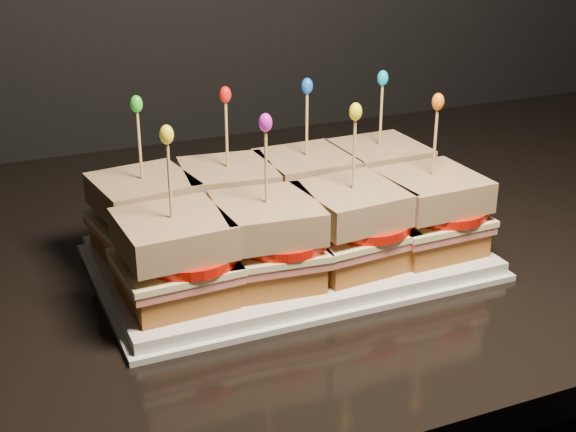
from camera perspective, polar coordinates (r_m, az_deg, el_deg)
name	(u,v)px	position (r m, az deg, el deg)	size (l,w,h in m)	color
granite_slab	(126,270)	(0.87, -11.47, -3.78)	(2.40, 0.75, 0.03)	black
platter	(288,257)	(0.82, 0.00, -2.94)	(0.37, 0.23, 0.02)	white
platter_rim	(288,262)	(0.83, 0.00, -3.32)	(0.39, 0.24, 0.01)	white
sandwich_0_bread_bot	(147,240)	(0.82, -10.01, -1.69)	(0.09, 0.09, 0.02)	brown
sandwich_0_ham	(146,225)	(0.82, -10.09, -0.65)	(0.10, 0.09, 0.01)	#CB655C
sandwich_0_cheese	(145,219)	(0.81, -10.13, -0.19)	(0.10, 0.10, 0.01)	#F4EAA9
sandwich_0_tomato	(158,212)	(0.81, -9.24, 0.27)	(0.09, 0.09, 0.01)	red
sandwich_0_bread_top	(143,193)	(0.80, -10.26, 1.61)	(0.09, 0.09, 0.03)	#5E2F12
sandwich_0_pick	(140,149)	(0.79, -10.49, 4.68)	(0.00, 0.00, 0.09)	tan
sandwich_0_frill	(136,104)	(0.78, -10.73, 7.83)	(0.01, 0.01, 0.02)	green
sandwich_1_bread_bot	(229,226)	(0.85, -4.19, -0.71)	(0.09, 0.09, 0.02)	brown
sandwich_1_ham	(229,212)	(0.84, -4.22, 0.31)	(0.10, 0.09, 0.01)	#CB655C
sandwich_1_cheese	(229,205)	(0.84, -4.24, 0.75)	(0.10, 0.10, 0.01)	#F4EAA9
sandwich_1_tomato	(241,199)	(0.83, -3.33, 1.21)	(0.09, 0.09, 0.01)	red
sandwich_1_bread_top	(228,181)	(0.83, -4.29, 2.52)	(0.09, 0.09, 0.03)	#5E2F12
sandwich_1_pick	(227,138)	(0.81, -4.38, 5.53)	(0.00, 0.00, 0.09)	tan
sandwich_1_frill	(225,95)	(0.80, -4.48, 8.60)	(0.01, 0.01, 0.02)	red
sandwich_2_bread_bot	(306,213)	(0.88, 1.28, 0.21)	(0.09, 0.09, 0.02)	brown
sandwich_2_ham	(306,199)	(0.87, 1.29, 1.21)	(0.10, 0.09, 0.01)	#CB655C
sandwich_2_cheese	(306,193)	(0.87, 1.30, 1.64)	(0.10, 0.10, 0.01)	#F4EAA9
sandwich_2_tomato	(319,187)	(0.86, 2.19, 2.08)	(0.09, 0.09, 0.01)	red
sandwich_2_bread_top	(306,169)	(0.86, 1.31, 3.35)	(0.09, 0.09, 0.03)	#5E2F12
sandwich_2_pick	(307,128)	(0.84, 1.34, 6.26)	(0.00, 0.00, 0.09)	tan
sandwich_2_frill	(307,86)	(0.83, 1.37, 9.23)	(0.01, 0.01, 0.02)	blue
sandwich_3_bread_bot	(377,201)	(0.91, 6.35, 1.07)	(0.09, 0.09, 0.02)	brown
sandwich_3_ham	(378,188)	(0.91, 6.39, 2.03)	(0.10, 0.09, 0.01)	#CB655C
sandwich_3_cheese	(378,182)	(0.91, 6.41, 2.44)	(0.10, 0.10, 0.01)	#F4EAA9
sandwich_3_tomato	(390,176)	(0.90, 7.28, 2.86)	(0.09, 0.09, 0.01)	red
sandwich_3_bread_top	(379,159)	(0.90, 6.49, 4.08)	(0.09, 0.09, 0.03)	#5E2F12
sandwich_3_pick	(381,119)	(0.88, 6.62, 6.88)	(0.00, 0.00, 0.09)	tan
sandwich_3_frill	(383,78)	(0.87, 6.76, 9.72)	(0.01, 0.01, 0.02)	#0D9EC2
sandwich_4_bread_bot	(176,285)	(0.73, -7.98, -4.89)	(0.09, 0.09, 0.02)	brown
sandwich_4_ham	(175,269)	(0.72, -8.05, -3.74)	(0.10, 0.09, 0.01)	#CB655C
sandwich_4_cheese	(174,262)	(0.72, -8.08, -3.24)	(0.10, 0.10, 0.01)	#F4EAA9
sandwich_4_tomato	(189,255)	(0.71, -7.05, -2.74)	(0.09, 0.09, 0.01)	red
sandwich_4_bread_top	(173,234)	(0.71, -8.20, -1.25)	(0.09, 0.09, 0.03)	#5E2F12
sandwich_4_pick	(170,185)	(0.69, -8.41, 2.19)	(0.00, 0.00, 0.09)	tan
sandwich_4_frill	(167,135)	(0.68, -8.63, 5.75)	(0.01, 0.01, 0.02)	yellow
sandwich_5_bread_bot	(267,268)	(0.76, -1.49, -3.68)	(0.09, 0.09, 0.02)	brown
sandwich_5_ham	(267,252)	(0.75, -1.51, -2.56)	(0.10, 0.09, 0.01)	#CB655C
sandwich_5_cheese	(267,245)	(0.75, -1.51, -2.08)	(0.10, 0.10, 0.01)	#F4EAA9
sandwich_5_tomato	(281,238)	(0.74, -0.48, -1.58)	(0.09, 0.09, 0.01)	red
sandwich_5_bread_top	(267,218)	(0.73, -1.53, -0.13)	(0.09, 0.09, 0.03)	#5E2F12
sandwich_5_pick	(266,171)	(0.72, -1.57, 3.21)	(0.00, 0.00, 0.09)	tan
sandwich_5_frill	(266,123)	(0.70, -1.61, 6.66)	(0.01, 0.01, 0.02)	#C31ABD
sandwich_6_bread_bot	(351,251)	(0.79, 4.49, -2.52)	(0.09, 0.09, 0.02)	brown
sandwich_6_ham	(351,236)	(0.78, 4.53, -1.44)	(0.10, 0.09, 0.01)	#CB655C
sandwich_6_cheese	(352,230)	(0.78, 4.55, -0.97)	(0.10, 0.10, 0.01)	#F4EAA9
sandwich_6_tomato	(366,223)	(0.78, 5.55, -0.49)	(0.09, 0.09, 0.01)	red
sandwich_6_bread_top	(352,203)	(0.77, 4.61, 0.90)	(0.09, 0.09, 0.03)	#5E2F12
sandwich_6_pick	(354,158)	(0.75, 4.72, 4.11)	(0.00, 0.00, 0.09)	tan
sandwich_6_frill	(356,112)	(0.74, 4.83, 7.41)	(0.01, 0.01, 0.02)	yellow
sandwich_7_bread_bot	(428,237)	(0.83, 9.92, -1.45)	(0.09, 0.09, 0.02)	brown
sandwich_7_ham	(429,222)	(0.83, 10.00, -0.41)	(0.10, 0.09, 0.01)	#CB655C
sandwich_7_cheese	(430,215)	(0.82, 10.03, 0.04)	(0.10, 0.10, 0.01)	#F4EAA9
sandwich_7_tomato	(443,209)	(0.82, 11.00, 0.50)	(0.09, 0.09, 0.01)	red
sandwich_7_bread_top	(431,190)	(0.81, 10.16, 1.82)	(0.09, 0.09, 0.03)	#5E2F12
sandwich_7_pick	(435,147)	(0.80, 10.39, 4.87)	(0.00, 0.00, 0.09)	tan
sandwich_7_frill	(438,102)	(0.78, 10.62, 8.00)	(0.01, 0.01, 0.02)	orange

